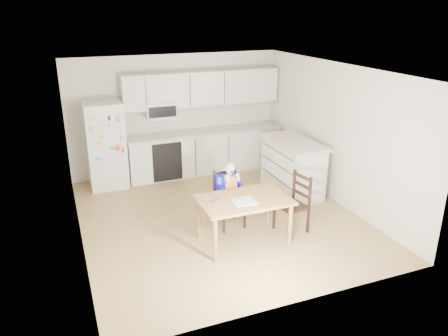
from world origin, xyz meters
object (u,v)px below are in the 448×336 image
refrigerator (106,145)px  kitchen_island (292,167)px  chair_side (297,199)px  chair_booster (228,187)px  red_cup (277,133)px  dining_table (244,205)px

refrigerator → kitchen_island: size_ratio=1.21×
chair_side → chair_booster: bearing=-129.6°
kitchen_island → chair_booster: chair_booster is taller
chair_booster → red_cup: bearing=35.6°
chair_booster → kitchen_island: bearing=22.6°
kitchen_island → red_cup: size_ratio=14.78×
kitchen_island → dining_table: 2.18m
refrigerator → kitchen_island: 3.66m
dining_table → chair_side: chair_side is taller
dining_table → chair_booster: bearing=90.3°
refrigerator → chair_booster: (1.60, -2.45, -0.19)m
refrigerator → dining_table: refrigerator is taller
refrigerator → chair_side: 3.95m
red_cup → dining_table: bearing=-129.5°
red_cup → chair_booster: red_cup is taller
chair_booster → chair_side: (0.95, -0.55, -0.13)m
kitchen_island → chair_side: kitchen_island is taller
refrigerator → kitchen_island: (3.25, -1.65, -0.33)m
chair_booster → chair_side: 1.10m
kitchen_island → chair_side: 1.53m
kitchen_island → chair_booster: 1.84m
dining_table → chair_side: (0.94, 0.07, -0.09)m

